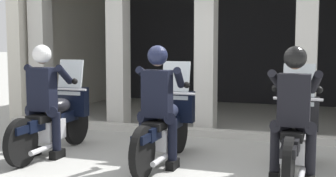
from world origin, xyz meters
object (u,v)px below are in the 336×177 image
police_officer_right (294,102)px  motorcycle_right (295,135)px  motorcycle_left (56,119)px  motorcycle_center (166,126)px  police_officer_center (158,96)px  police_officer_left (44,91)px

police_officer_right → motorcycle_right: bearing=90.8°
motorcycle_left → motorcycle_center: 1.70m
police_officer_center → motorcycle_right: size_ratio=0.78×
police_officer_center → motorcycle_left: bearing=175.3°
police_officer_left → motorcycle_center: (1.70, 0.31, -0.44)m
motorcycle_left → police_officer_center: size_ratio=1.29×
police_officer_left → motorcycle_center: bearing=11.4°
motorcycle_center → motorcycle_right: (1.70, -0.08, 0.00)m
motorcycle_left → police_officer_left: police_officer_left is taller
police_officer_left → motorcycle_right: bearing=5.1°
motorcycle_left → motorcycle_right: same height
motorcycle_left → police_officer_left: (-0.00, -0.28, 0.44)m
motorcycle_left → police_officer_right: police_officer_right is taller
motorcycle_center → police_officer_right: (1.70, -0.36, 0.44)m
police_officer_left → police_officer_center: 1.70m
police_officer_right → motorcycle_center: bearing=169.0°
motorcycle_right → police_officer_left: bearing=-175.1°
motorcycle_right → police_officer_right: bearing=-89.2°
motorcycle_left → police_officer_center: bearing=-7.5°
police_officer_left → motorcycle_center: size_ratio=0.78×
motorcycle_left → motorcycle_center: bearing=2.0°
police_officer_left → police_officer_right: 3.40m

